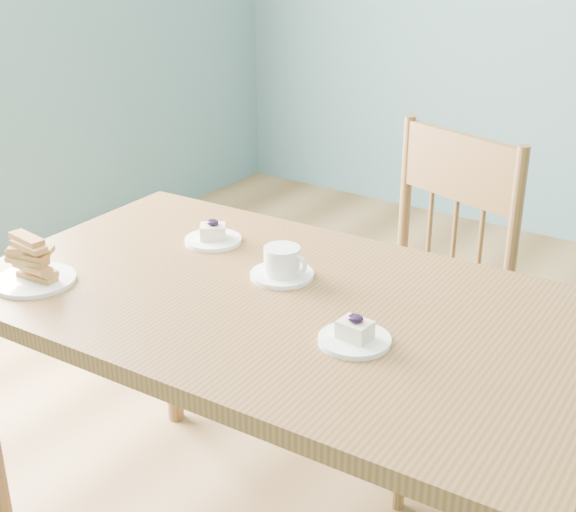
{
  "coord_description": "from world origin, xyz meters",
  "views": [
    {
      "loc": [
        0.55,
        -1.5,
        1.59
      ],
      "look_at": [
        -0.42,
        -0.13,
        0.86
      ],
      "focal_mm": 50.0,
      "sensor_mm": 36.0,
      "label": 1
    }
  ],
  "objects_px": {
    "cheesecake_plate_far": "(213,236)",
    "biscotti_plate": "(33,267)",
    "dining_chair": "(415,300)",
    "cheesecake_plate_near": "(355,336)",
    "dining_table": "(285,329)",
    "coffee_cup": "(283,265)"
  },
  "relations": [
    {
      "from": "dining_table",
      "to": "biscotti_plate",
      "type": "bearing_deg",
      "value": -155.73
    },
    {
      "from": "cheesecake_plate_far",
      "to": "coffee_cup",
      "type": "height_order",
      "value": "coffee_cup"
    },
    {
      "from": "cheesecake_plate_far",
      "to": "dining_table",
      "type": "bearing_deg",
      "value": -24.86
    },
    {
      "from": "dining_table",
      "to": "biscotti_plate",
      "type": "height_order",
      "value": "biscotti_plate"
    },
    {
      "from": "cheesecake_plate_far",
      "to": "coffee_cup",
      "type": "distance_m",
      "value": 0.29
    },
    {
      "from": "biscotti_plate",
      "to": "cheesecake_plate_near",
      "type": "bearing_deg",
      "value": 13.7
    },
    {
      "from": "cheesecake_plate_near",
      "to": "biscotti_plate",
      "type": "distance_m",
      "value": 0.79
    },
    {
      "from": "dining_table",
      "to": "coffee_cup",
      "type": "relative_size",
      "value": 9.84
    },
    {
      "from": "cheesecake_plate_far",
      "to": "biscotti_plate",
      "type": "xyz_separation_m",
      "value": [
        -0.19,
        -0.43,
        0.02
      ]
    },
    {
      "from": "dining_chair",
      "to": "cheesecake_plate_near",
      "type": "distance_m",
      "value": 0.81
    },
    {
      "from": "dining_table",
      "to": "coffee_cup",
      "type": "distance_m",
      "value": 0.16
    },
    {
      "from": "biscotti_plate",
      "to": "cheesecake_plate_far",
      "type": "bearing_deg",
      "value": 66.7
    },
    {
      "from": "dining_chair",
      "to": "cheesecake_plate_far",
      "type": "bearing_deg",
      "value": -109.66
    },
    {
      "from": "cheesecake_plate_near",
      "to": "coffee_cup",
      "type": "xyz_separation_m",
      "value": [
        -0.3,
        0.17,
        0.02
      ]
    },
    {
      "from": "cheesecake_plate_far",
      "to": "coffee_cup",
      "type": "xyz_separation_m",
      "value": [
        0.28,
        -0.07,
        0.02
      ]
    },
    {
      "from": "dining_table",
      "to": "biscotti_plate",
      "type": "relative_size",
      "value": 7.86
    },
    {
      "from": "cheesecake_plate_near",
      "to": "dining_table",
      "type": "bearing_deg",
      "value": 160.0
    },
    {
      "from": "dining_table",
      "to": "cheesecake_plate_near",
      "type": "bearing_deg",
      "value": -22.63
    },
    {
      "from": "dining_chair",
      "to": "coffee_cup",
      "type": "relative_size",
      "value": 6.65
    },
    {
      "from": "dining_table",
      "to": "biscotti_plate",
      "type": "xyz_separation_m",
      "value": [
        -0.53,
        -0.27,
        0.12
      ]
    },
    {
      "from": "cheesecake_plate_far",
      "to": "biscotti_plate",
      "type": "distance_m",
      "value": 0.47
    },
    {
      "from": "dining_chair",
      "to": "biscotti_plate",
      "type": "height_order",
      "value": "dining_chair"
    }
  ]
}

